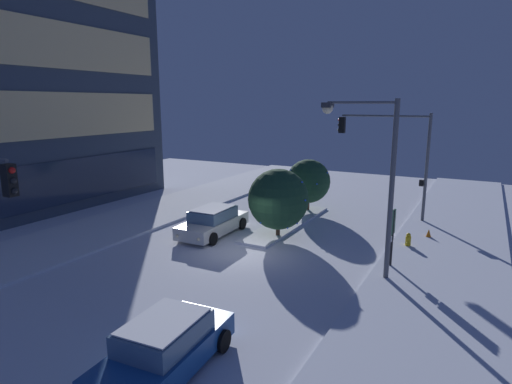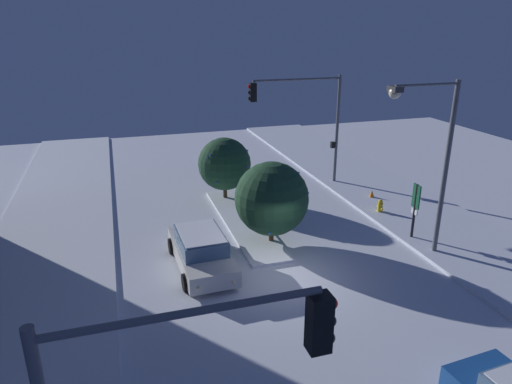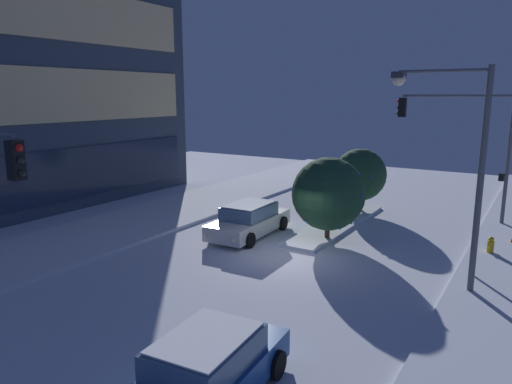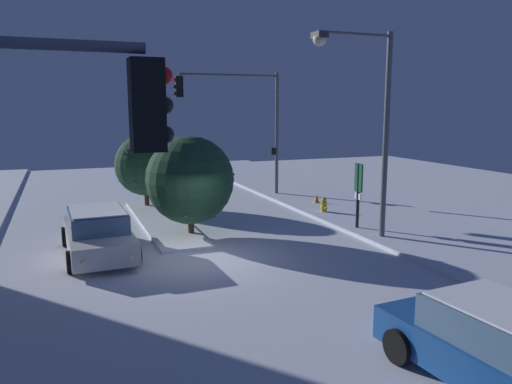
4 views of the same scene
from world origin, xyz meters
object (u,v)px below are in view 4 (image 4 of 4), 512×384
at_px(street_lamp_arched, 366,106).
at_px(decorated_tree_left_of_median, 146,165).
at_px(fire_hydrant, 324,206).
at_px(traffic_light_corner_near_right, 239,111).
at_px(decorated_tree_median, 190,180).
at_px(parking_info_sign, 358,189).
at_px(car_far, 98,233).
at_px(car_near, 503,351).
at_px(construction_cone, 316,200).

bearing_deg(street_lamp_arched, decorated_tree_left_of_median, -56.06).
bearing_deg(fire_hydrant, traffic_light_corner_near_right, 22.07).
bearing_deg(decorated_tree_median, fire_hydrant, -76.64).
distance_m(traffic_light_corner_near_right, fire_hydrant, 6.93).
height_order(street_lamp_arched, parking_info_sign, street_lamp_arched).
bearing_deg(parking_info_sign, car_far, 2.65).
bearing_deg(parking_info_sign, street_lamp_arched, 67.75).
xyz_separation_m(parking_info_sign, decorated_tree_left_of_median, (7.41, 6.78, 0.39)).
bearing_deg(street_lamp_arched, traffic_light_corner_near_right, -83.82).
xyz_separation_m(car_far, parking_info_sign, (-0.36, -9.47, 0.94)).
bearing_deg(car_near, decorated_tree_median, 7.16).
bearing_deg(fire_hydrant, decorated_tree_median, 103.36).
bearing_deg(traffic_light_corner_near_right, construction_cone, 131.52).
xyz_separation_m(fire_hydrant, decorated_tree_median, (-1.52, 6.38, 1.72)).
height_order(decorated_tree_left_of_median, construction_cone, decorated_tree_left_of_median).
xyz_separation_m(traffic_light_corner_near_right, parking_info_sign, (-8.22, -1.85, -2.83)).
relative_size(car_far, decorated_tree_median, 1.31).
bearing_deg(car_far, decorated_tree_left_of_median, 157.32).
height_order(fire_hydrant, decorated_tree_left_of_median, decorated_tree_left_of_median).
xyz_separation_m(street_lamp_arched, decorated_tree_left_of_median, (8.85, 6.05, -2.70)).
relative_size(car_near, construction_cone, 8.35).
bearing_deg(decorated_tree_left_of_median, car_far, 159.14).
xyz_separation_m(fire_hydrant, decorated_tree_left_of_median, (4.36, 7.03, 1.66)).
bearing_deg(car_near, decorated_tree_left_of_median, 5.52).
distance_m(traffic_light_corner_near_right, decorated_tree_median, 8.29).
relative_size(car_near, parking_info_sign, 1.76).
bearing_deg(decorated_tree_left_of_median, street_lamp_arched, -145.63).
bearing_deg(street_lamp_arched, car_far, -12.02).
xyz_separation_m(car_far, street_lamp_arched, (-1.79, -8.74, 4.03)).
distance_m(car_near, traffic_light_corner_near_right, 18.96).
bearing_deg(fire_hydrant, decorated_tree_left_of_median, 58.19).
height_order(street_lamp_arched, decorated_tree_median, street_lamp_arched).
distance_m(fire_hydrant, decorated_tree_median, 6.78).
bearing_deg(car_near, fire_hydrant, -20.93).
xyz_separation_m(car_near, traffic_light_corner_near_right, (18.49, -1.93, 3.77)).
distance_m(car_near, decorated_tree_left_of_median, 17.98).
height_order(car_near, car_far, same).
bearing_deg(car_near, parking_info_sign, -24.33).
xyz_separation_m(car_near, decorated_tree_median, (11.80, 2.36, 1.39)).
bearing_deg(construction_cone, street_lamp_arched, 165.40).
relative_size(decorated_tree_left_of_median, construction_cone, 6.31).
xyz_separation_m(car_near, street_lamp_arched, (8.83, -3.04, 4.03)).
bearing_deg(car_far, fire_hydrant, 103.67).
distance_m(traffic_light_corner_near_right, parking_info_sign, 8.89).
bearing_deg(fire_hydrant, parking_info_sign, 175.44).
distance_m(street_lamp_arched, parking_info_sign, 3.48).
height_order(parking_info_sign, decorated_tree_left_of_median, decorated_tree_left_of_median).
height_order(fire_hydrant, parking_info_sign, parking_info_sign).
bearing_deg(street_lamp_arched, car_near, 70.54).
bearing_deg(construction_cone, parking_info_sign, 169.28).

